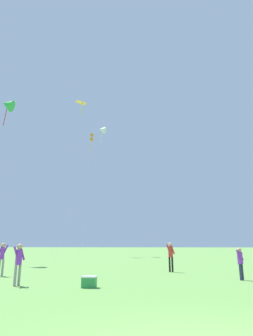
{
  "coord_description": "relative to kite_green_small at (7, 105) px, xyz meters",
  "views": [
    {
      "loc": [
        -0.73,
        -5.27,
        1.64
      ],
      "look_at": [
        -4.65,
        30.14,
        11.01
      ],
      "focal_mm": 31.3,
      "sensor_mm": 36.0,
      "label": 1
    }
  ],
  "objects": [
    {
      "name": "person_foreground_watcher",
      "position": [
        9.98,
        -14.81,
        -15.2
      ],
      "size": [
        0.42,
        0.46,
        1.68
      ],
      "color": "gray",
      "rests_on": "ground_plane"
    },
    {
      "name": "kite_yellow_diamond",
      "position": [
        1.72,
        21.85,
        10.21
      ],
      "size": [
        1.99,
        8.49,
        28.56
      ],
      "color": "yellow",
      "rests_on": "ground_plane"
    },
    {
      "name": "person_with_spool",
      "position": [
        19.77,
        -11.7,
        -15.3
      ],
      "size": [
        0.42,
        0.36,
        1.51
      ],
      "color": "#2D3351",
      "rests_on": "ground_plane"
    },
    {
      "name": "kite_green_small",
      "position": [
        0.0,
        0.0,
        0.0
      ],
      "size": [
        3.25,
        8.15,
        17.02
      ],
      "color": "green",
      "rests_on": "ground_plane"
    },
    {
      "name": "picnic_cooler",
      "position": [
        13.07,
        -14.96,
        -15.99
      ],
      "size": [
        0.6,
        0.4,
        0.44
      ],
      "color": "#2D8C47",
      "rests_on": "ground_plane"
    },
    {
      "name": "kite_white_distant",
      "position": [
        6.25,
        20.81,
        5.28
      ],
      "size": [
        1.36,
        10.82,
        22.28
      ],
      "color": "white",
      "rests_on": "ground_plane"
    },
    {
      "name": "kite_orange_box",
      "position": [
        5.23,
        17.08,
        2.28
      ],
      "size": [
        2.59,
        7.75,
        19.39
      ],
      "color": "orange",
      "rests_on": "ground_plane"
    },
    {
      "name": "person_in_blue_jacket",
      "position": [
        7.25,
        -11.16,
        -15.16
      ],
      "size": [
        0.54,
        0.32,
        1.75
      ],
      "color": "gray",
      "rests_on": "ground_plane"
    },
    {
      "name": "person_near_tree",
      "position": [
        16.56,
        -7.7,
        -15.14
      ],
      "size": [
        0.56,
        0.32,
        1.79
      ],
      "color": "black",
      "rests_on": "ground_plane"
    }
  ]
}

